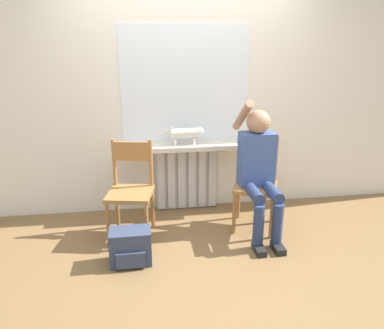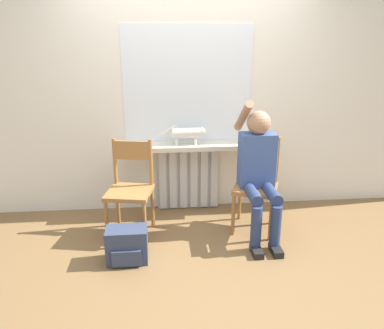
{
  "view_description": "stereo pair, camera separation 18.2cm",
  "coord_description": "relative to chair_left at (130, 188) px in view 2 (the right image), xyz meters",
  "views": [
    {
      "loc": [
        -0.51,
        -2.78,
        1.85
      ],
      "look_at": [
        0.0,
        0.72,
        0.67
      ],
      "focal_mm": 35.0,
      "sensor_mm": 36.0,
      "label": 1
    },
    {
      "loc": [
        -0.33,
        -2.8,
        1.85
      ],
      "look_at": [
        0.0,
        0.72,
        0.67
      ],
      "focal_mm": 35.0,
      "sensor_mm": 36.0,
      "label": 2
    }
  ],
  "objects": [
    {
      "name": "window_glass",
      "position": [
        0.61,
        0.59,
        0.91
      ],
      "size": [
        1.36,
        0.01,
        1.22
      ],
      "color": "white",
      "rests_on": "windowsill"
    },
    {
      "name": "windowsill",
      "position": [
        0.61,
        0.45,
        0.28
      ],
      "size": [
        1.42,
        0.28,
        0.05
      ],
      "color": "beige",
      "rests_on": "radiator"
    },
    {
      "name": "chair_right",
      "position": [
        1.25,
        -0.0,
        0.0
      ],
      "size": [
        0.54,
        0.54,
        0.94
      ],
      "rotation": [
        0.0,
        0.0,
        -0.38
      ],
      "color": "#9E6B38",
      "rests_on": "ground_plane"
    },
    {
      "name": "cat",
      "position": [
        0.59,
        0.43,
        0.43
      ],
      "size": [
        0.49,
        0.11,
        0.22
      ],
      "color": "silver",
      "rests_on": "windowsill"
    },
    {
      "name": "person",
      "position": [
        1.23,
        -0.11,
        0.21
      ],
      "size": [
        0.36,
        0.98,
        1.33
      ],
      "color": "navy",
      "rests_on": "ground_plane"
    },
    {
      "name": "backpack",
      "position": [
        -0.01,
        -0.51,
        -0.33
      ],
      "size": [
        0.35,
        0.25,
        0.31
      ],
      "color": "#333D56",
      "rests_on": "ground_plane"
    },
    {
      "name": "wall_with_window",
      "position": [
        0.61,
        0.62,
        0.87
      ],
      "size": [
        7.0,
        0.06,
        2.7
      ],
      "color": "white",
      "rests_on": "ground_plane"
    },
    {
      "name": "ground_plane",
      "position": [
        0.61,
        -0.61,
        -0.48
      ],
      "size": [
        12.0,
        12.0,
        0.0
      ],
      "primitive_type": "plane",
      "color": "brown"
    },
    {
      "name": "chair_left",
      "position": [
        0.0,
        0.0,
        0.0
      ],
      "size": [
        0.49,
        0.49,
        0.94
      ],
      "rotation": [
        0.0,
        0.0,
        -0.2
      ],
      "color": "#9E6B38",
      "rests_on": "ground_plane"
    },
    {
      "name": "radiator",
      "position": [
        0.61,
        0.54,
        -0.12
      ],
      "size": [
        0.7,
        0.08,
        0.73
      ],
      "color": "silver",
      "rests_on": "ground_plane"
    }
  ]
}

